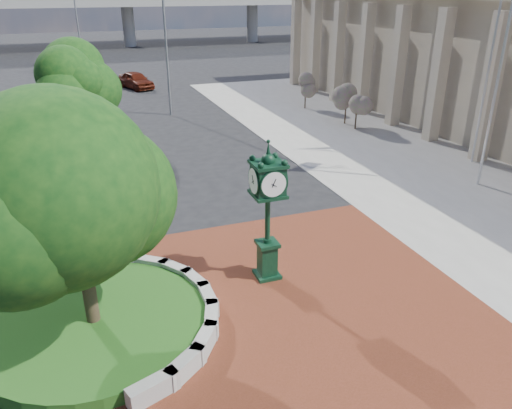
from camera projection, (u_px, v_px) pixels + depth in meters
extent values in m
plane|color=black|center=(265.00, 295.00, 15.32)|extent=(200.00, 200.00, 0.00)
cube|color=#632B17|center=(277.00, 313.00, 14.45)|extent=(12.00, 12.00, 0.04)
cube|color=#9E9B93|center=(459.00, 148.00, 28.97)|extent=(20.00, 50.00, 0.04)
cube|color=#9E9B93|center=(153.00, 389.00, 11.39)|extent=(1.29, 0.76, 0.54)
cube|color=#9E9B93|center=(185.00, 367.00, 12.06)|extent=(1.20, 1.04, 0.54)
cube|color=#9E9B93|center=(205.00, 343.00, 12.88)|extent=(1.00, 1.22, 0.54)
cube|color=#9E9B93|center=(212.00, 320.00, 13.76)|extent=(0.71, 1.30, 0.54)
cube|color=#9E9B93|center=(208.00, 300.00, 14.63)|extent=(0.35, 1.25, 0.54)
cube|color=#9E9B93|center=(195.00, 284.00, 15.41)|extent=(0.71, 1.30, 0.54)
cube|color=#9E9B93|center=(175.00, 272.00, 16.02)|extent=(1.00, 1.22, 0.54)
cube|color=#9E9B93|center=(150.00, 265.00, 16.41)|extent=(1.20, 1.04, 0.54)
cube|color=#9E9B93|center=(122.00, 263.00, 16.54)|extent=(1.29, 0.76, 0.54)
cylinder|color=#1F4914|center=(95.00, 325.00, 13.65)|extent=(6.10, 6.10, 0.40)
cube|color=black|center=(457.00, 73.00, 29.33)|extent=(0.30, 40.00, 5.50)
cube|color=#9E9B93|center=(91.00, 1.00, 72.73)|extent=(90.00, 12.00, 1.20)
cylinder|color=#9E9B93|center=(129.00, 26.00, 75.73)|extent=(1.80, 1.80, 6.00)
cylinder|color=#9E9B93|center=(252.00, 23.00, 82.09)|extent=(1.80, 1.80, 6.00)
cylinder|color=#38281C|center=(90.00, 298.00, 13.29)|extent=(0.36, 0.36, 2.17)
sphere|color=#0F3911|center=(76.00, 208.00, 12.22)|extent=(5.20, 5.20, 5.20)
cylinder|color=#38281C|center=(89.00, 130.00, 29.09)|extent=(0.36, 0.36, 1.92)
sphere|color=#0F3911|center=(84.00, 91.00, 28.17)|extent=(4.40, 4.40, 4.40)
cube|color=black|center=(267.00, 275.00, 16.25)|extent=(0.77, 0.77, 0.15)
cube|color=black|center=(267.00, 259.00, 16.01)|extent=(0.53, 0.53, 1.06)
cube|color=black|center=(267.00, 244.00, 15.79)|extent=(0.68, 0.68, 0.12)
cylinder|color=black|center=(268.00, 219.00, 15.43)|extent=(0.16, 0.16, 1.63)
cube|color=black|center=(268.00, 179.00, 14.91)|extent=(0.87, 0.87, 0.87)
cylinder|color=white|center=(274.00, 184.00, 14.52)|extent=(0.77, 0.06, 0.77)
cylinder|color=white|center=(263.00, 174.00, 15.29)|extent=(0.77, 0.06, 0.77)
cylinder|color=white|center=(254.00, 181.00, 14.76)|extent=(0.06, 0.77, 0.77)
cylinder|color=white|center=(282.00, 177.00, 15.05)|extent=(0.06, 0.77, 0.77)
sphere|color=black|center=(268.00, 160.00, 14.66)|extent=(0.42, 0.42, 0.42)
cone|color=black|center=(268.00, 150.00, 14.54)|extent=(0.17, 0.17, 0.48)
imported|color=#4E170B|center=(136.00, 80.00, 45.49)|extent=(3.13, 4.77, 1.51)
cylinder|color=silver|center=(500.00, 70.00, 21.61)|extent=(0.13, 0.13, 10.73)
cylinder|color=silver|center=(490.00, 63.00, 24.72)|extent=(0.12, 0.12, 10.32)
cylinder|color=slate|center=(167.00, 51.00, 34.72)|extent=(0.16, 0.16, 9.02)
cylinder|color=slate|center=(79.00, 32.00, 50.83)|extent=(0.15, 0.15, 8.71)
cylinder|color=#38281C|center=(356.00, 120.00, 32.63)|extent=(0.10, 0.10, 1.20)
sphere|color=#9F4F81|center=(357.00, 105.00, 32.22)|extent=(1.20, 1.20, 1.20)
cylinder|color=#38281C|center=(345.00, 115.00, 33.89)|extent=(0.10, 0.10, 1.20)
sphere|color=#9F4F81|center=(346.00, 101.00, 33.49)|extent=(1.20, 1.20, 1.20)
cylinder|color=#38281C|center=(305.00, 101.00, 38.11)|extent=(0.10, 0.10, 1.20)
sphere|color=#9F4F81|center=(306.00, 88.00, 37.71)|extent=(1.20, 1.20, 1.20)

